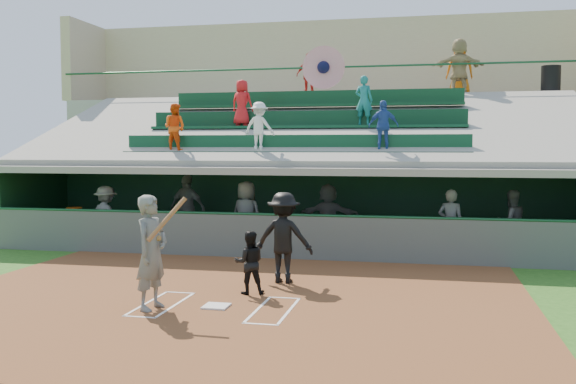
% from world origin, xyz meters
% --- Properties ---
extents(ground, '(100.00, 100.00, 0.00)m').
position_xyz_m(ground, '(0.00, 0.00, 0.00)').
color(ground, '#275618').
rests_on(ground, ground).
extents(dirt_slab, '(11.00, 9.00, 0.02)m').
position_xyz_m(dirt_slab, '(0.00, 0.50, 0.01)').
color(dirt_slab, brown).
rests_on(dirt_slab, ground).
extents(home_plate, '(0.43, 0.43, 0.03)m').
position_xyz_m(home_plate, '(0.00, 0.00, 0.04)').
color(home_plate, silver).
rests_on(home_plate, dirt_slab).
extents(batters_box_chalk, '(2.65, 1.85, 0.01)m').
position_xyz_m(batters_box_chalk, '(0.00, 0.00, 0.02)').
color(batters_box_chalk, white).
rests_on(batters_box_chalk, dirt_slab).
extents(dugout_floor, '(16.00, 3.50, 0.04)m').
position_xyz_m(dugout_floor, '(0.00, 6.75, 0.02)').
color(dugout_floor, gray).
rests_on(dugout_floor, ground).
extents(concourse_slab, '(20.00, 3.00, 4.60)m').
position_xyz_m(concourse_slab, '(0.00, 13.50, 2.30)').
color(concourse_slab, '#9A968C').
rests_on(concourse_slab, ground).
extents(grandstand, '(20.40, 10.40, 7.80)m').
position_xyz_m(grandstand, '(-0.01, 10.51, 2.26)').
color(grandstand, '#515651').
rests_on(grandstand, ground).
extents(batter_at_plate, '(0.92, 0.82, 1.97)m').
position_xyz_m(batter_at_plate, '(-1.03, -0.36, 1.01)').
color(batter_at_plate, '#575954').
rests_on(batter_at_plate, dirt_slab).
extents(catcher, '(0.70, 0.61, 1.20)m').
position_xyz_m(catcher, '(0.29, 1.11, 0.62)').
color(catcher, black).
rests_on(catcher, dirt_slab).
extents(home_umpire, '(1.22, 0.72, 1.86)m').
position_xyz_m(home_umpire, '(0.71, 2.26, 0.95)').
color(home_umpire, black).
rests_on(home_umpire, dirt_slab).
extents(dugout_bench, '(16.65, 2.49, 0.50)m').
position_xyz_m(dugout_bench, '(-0.00, 8.01, 0.29)').
color(dugout_bench, brown).
rests_on(dugout_bench, dugout_floor).
extents(white_table, '(0.86, 0.78, 0.62)m').
position_xyz_m(white_table, '(-6.16, 5.94, 0.35)').
color(white_table, white).
rests_on(white_table, dugout_floor).
extents(water_cooler, '(0.44, 0.44, 0.44)m').
position_xyz_m(water_cooler, '(-6.17, 5.88, 0.88)').
color(water_cooler, '#E3570D').
rests_on(water_cooler, white_table).
extents(dugout_player_a, '(1.22, 0.90, 1.69)m').
position_xyz_m(dugout_player_a, '(-5.11, 5.74, 0.89)').
color(dugout_player_a, '#60635D').
rests_on(dugout_player_a, dugout_floor).
extents(dugout_player_b, '(1.24, 0.75, 1.98)m').
position_xyz_m(dugout_player_b, '(-3.19, 6.98, 1.03)').
color(dugout_player_b, '#5F625D').
rests_on(dugout_player_b, dugout_floor).
extents(dugout_player_c, '(1.03, 0.81, 1.85)m').
position_xyz_m(dugout_player_c, '(-1.18, 6.11, 0.96)').
color(dugout_player_c, '#595B56').
rests_on(dugout_player_c, dugout_floor).
extents(dugout_player_d, '(1.66, 0.61, 1.76)m').
position_xyz_m(dugout_player_d, '(0.94, 6.91, 0.92)').
color(dugout_player_d, '#52544F').
rests_on(dugout_player_d, dugout_floor).
extents(dugout_player_e, '(0.71, 0.55, 1.72)m').
position_xyz_m(dugout_player_e, '(4.18, 5.84, 0.90)').
color(dugout_player_e, '#595C57').
rests_on(dugout_player_e, dugout_floor).
extents(dugout_player_f, '(1.00, 0.90, 1.67)m').
position_xyz_m(dugout_player_f, '(5.70, 6.62, 0.88)').
color(dugout_player_f, '#5A5D57').
rests_on(dugout_player_f, dugout_floor).
extents(trash_bin, '(0.63, 0.63, 0.95)m').
position_xyz_m(trash_bin, '(7.66, 12.78, 5.08)').
color(trash_bin, black).
rests_on(trash_bin, concourse_slab).
extents(concourse_staff_a, '(1.02, 0.70, 1.60)m').
position_xyz_m(concourse_staff_a, '(-0.61, 12.53, 5.40)').
color(concourse_staff_a, '#B61D14').
rests_on(concourse_staff_a, concourse_slab).
extents(concourse_staff_b, '(0.97, 0.68, 1.90)m').
position_xyz_m(concourse_staff_b, '(4.67, 12.86, 5.55)').
color(concourse_staff_b, '#CD650C').
rests_on(concourse_staff_b, concourse_slab).
extents(concourse_staff_c, '(1.81, 0.80, 1.89)m').
position_xyz_m(concourse_staff_c, '(4.61, 12.23, 5.54)').
color(concourse_staff_c, tan).
rests_on(concourse_staff_c, concourse_slab).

